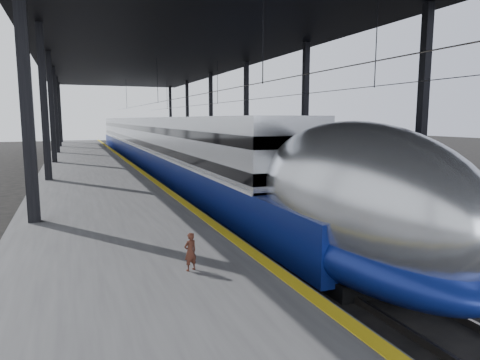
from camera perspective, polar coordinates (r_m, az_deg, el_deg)
ground at (r=11.35m, az=4.18°, el=-13.49°), size 160.00×160.00×0.00m
platform at (r=29.74m, az=-19.25°, el=0.57°), size 6.00×80.00×1.00m
yellow_strip at (r=29.92m, az=-13.93°, el=1.81°), size 0.30×80.00×0.01m
rails at (r=31.14m, az=-4.36°, el=0.55°), size 6.52×80.00×0.16m
canopy at (r=30.60m, az=-9.42°, el=17.31°), size 18.00×75.00×9.47m
tgv_train at (r=37.11m, az=-11.30°, el=4.62°), size 2.99×65.20×4.29m
second_train at (r=46.18m, az=-7.01°, el=5.36°), size 2.85×56.05×3.92m
child at (r=9.18m, az=-6.64°, el=-9.47°), size 0.35×0.29×0.82m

